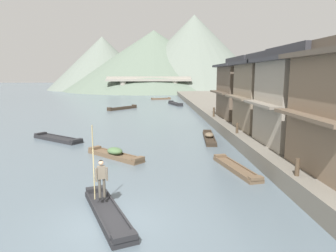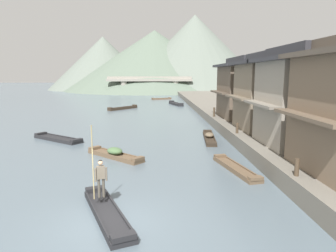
{
  "view_description": "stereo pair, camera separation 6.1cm",
  "coord_description": "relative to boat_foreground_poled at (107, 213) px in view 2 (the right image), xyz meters",
  "views": [
    {
      "loc": [
        1.6,
        -10.47,
        5.35
      ],
      "look_at": [
        2.54,
        11.49,
        1.66
      ],
      "focal_mm": 32.84,
      "sensor_mm": 36.0,
      "label": 1
    },
    {
      "loc": [
        1.66,
        -10.47,
        5.35
      ],
      "look_at": [
        2.54,
        11.49,
        1.66
      ],
      "focal_mm": 32.84,
      "sensor_mm": 36.0,
      "label": 2
    }
  ],
  "objects": [
    {
      "name": "boat_midriver_upstream",
      "position": [
        6.38,
        5.47,
        -0.01
      ],
      "size": [
        1.73,
        4.78,
        0.35
      ],
      "color": "brown",
      "rests_on": "ground"
    },
    {
      "name": "hill_far_east",
      "position": [
        1.61,
        99.94,
        10.18
      ],
      "size": [
        63.08,
        63.08,
        20.63
      ],
      "primitive_type": "cone",
      "color": "#5B6B5B",
      "rests_on": "ground"
    },
    {
      "name": "hill_far_centre",
      "position": [
        15.37,
        96.71,
        12.54
      ],
      "size": [
        51.44,
        51.44,
        25.34
      ],
      "primitive_type": "cone",
      "color": "slate",
      "rests_on": "ground"
    },
    {
      "name": "house_waterfront_second",
      "position": [
        10.74,
        7.64,
        3.83
      ],
      "size": [
        5.2,
        5.8,
        6.14
      ],
      "color": "gray",
      "rests_on": "riverbank_right"
    },
    {
      "name": "hill_far_west",
      "position": [
        -17.19,
        104.8,
        9.37
      ],
      "size": [
        39.8,
        39.8,
        19.01
      ],
      "primitive_type": "cone",
      "color": "slate",
      "rests_on": "ground"
    },
    {
      "name": "boat_moored_second",
      "position": [
        -6.2,
        14.02,
        -0.01
      ],
      "size": [
        4.7,
        3.96,
        0.38
      ],
      "color": "#232326",
      "rests_on": "ground"
    },
    {
      "name": "house_waterfront_narrow",
      "position": [
        11.29,
        20.13,
        3.81
      ],
      "size": [
        6.3,
        7.09,
        6.14
      ],
      "color": "brown",
      "rests_on": "riverbank_right"
    },
    {
      "name": "riverbank_right",
      "position": [
        16.71,
        29.39,
        0.34
      ],
      "size": [
        18.0,
        110.0,
        0.94
      ],
      "primitive_type": "cube",
      "color": "#6B665B",
      "rests_on": "ground"
    },
    {
      "name": "house_waterfront_tall",
      "position": [
        11.47,
        13.25,
        3.82
      ],
      "size": [
        6.65,
        5.99,
        6.14
      ],
      "color": "#7F705B",
      "rests_on": "riverbank_right"
    },
    {
      "name": "boat_moored_third",
      "position": [
        5.49,
        43.49,
        0.05
      ],
      "size": [
        2.35,
        5.75,
        0.56
      ],
      "color": "#232326",
      "rests_on": "ground"
    },
    {
      "name": "mooring_post_dock_near",
      "position": [
        8.06,
        1.66,
        1.2
      ],
      "size": [
        0.2,
        0.2,
        0.77
      ],
      "primitive_type": "cylinder",
      "color": "#473828",
      "rests_on": "riverbank_right"
    },
    {
      "name": "boatman_person",
      "position": [
        -0.35,
        0.8,
        1.27
      ],
      "size": [
        0.54,
        0.33,
        3.04
      ],
      "color": "black",
      "rests_on": "boat_foreground_poled"
    },
    {
      "name": "stone_bridge",
      "position": [
        0.23,
        74.5,
        2.99
      ],
      "size": [
        23.57,
        2.4,
        4.83
      ],
      "color": "gray",
      "rests_on": "ground"
    },
    {
      "name": "mooring_post_dock_mid",
      "position": [
        8.06,
        11.64,
        1.21
      ],
      "size": [
        0.2,
        0.2,
        0.8
      ],
      "primitive_type": "cylinder",
      "color": "#473828",
      "rests_on": "riverbank_right"
    },
    {
      "name": "mooring_post_dock_far",
      "position": [
        8.06,
        20.99,
        1.3
      ],
      "size": [
        0.2,
        0.2,
        0.98
      ],
      "primitive_type": "cylinder",
      "color": "#473828",
      "rests_on": "riverbank_right"
    },
    {
      "name": "boat_foreground_poled",
      "position": [
        0.0,
        0.0,
        0.0
      ],
      "size": [
        2.62,
        4.76,
        0.39
      ],
      "color": "#232326",
      "rests_on": "ground"
    },
    {
      "name": "ground_plane",
      "position": [
        0.23,
        -0.61,
        -0.13
      ],
      "size": [
        400.0,
        400.0,
        0.0
      ],
      "primitive_type": "plane",
      "color": "slate"
    },
    {
      "name": "boat_moored_nearest",
      "position": [
        -0.8,
        8.47,
        0.09
      ],
      "size": [
        4.0,
        3.81,
        0.67
      ],
      "color": "brown",
      "rests_on": "ground"
    },
    {
      "name": "boat_upstream_distant",
      "position": [
        3.16,
        55.79,
        0.0
      ],
      "size": [
        4.38,
        2.46,
        0.39
      ],
      "color": "brown",
      "rests_on": "ground"
    },
    {
      "name": "boat_midriver_drifting",
      "position": [
        6.33,
        13.77,
        0.05
      ],
      "size": [
        1.35,
        5.48,
        0.59
      ],
      "color": "#33281E",
      "rests_on": "ground"
    },
    {
      "name": "boat_moored_far",
      "position": [
        -3.24,
        36.85,
        0.04
      ],
      "size": [
        4.26,
        4.93,
        0.52
      ],
      "color": "#33281E",
      "rests_on": "ground"
    }
  ]
}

